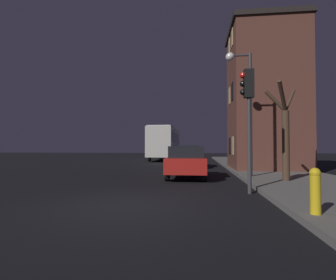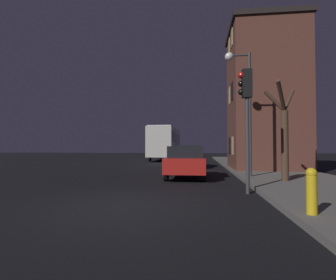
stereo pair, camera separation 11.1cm
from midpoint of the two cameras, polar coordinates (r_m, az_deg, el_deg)
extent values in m
plane|color=black|center=(6.92, -9.62, -13.74)|extent=(120.00, 120.00, 0.00)
cube|color=brown|center=(17.69, 20.15, 8.28)|extent=(4.15, 4.53, 8.62)
cube|color=black|center=(18.96, 20.01, 21.68)|extent=(4.39, 4.77, 0.30)
cube|color=#E5C67F|center=(16.33, 13.69, -1.22)|extent=(0.03, 0.70, 1.10)
cube|color=black|center=(17.78, 13.10, -1.25)|extent=(0.03, 0.70, 1.10)
cube|color=black|center=(16.69, 13.61, 10.22)|extent=(0.03, 0.70, 1.10)
cube|color=#E5C67F|center=(18.10, 13.03, 9.29)|extent=(0.03, 0.70, 1.10)
cube|color=#E5C67F|center=(17.66, 13.54, 20.79)|extent=(0.03, 0.70, 1.10)
cube|color=#E5C67F|center=(19.00, 12.97, 19.13)|extent=(0.03, 0.70, 1.10)
cylinder|color=#38383A|center=(12.51, 17.29, 5.41)|extent=(0.14, 0.14, 5.63)
cylinder|color=#38383A|center=(13.05, 15.15, 17.35)|extent=(0.90, 0.09, 0.09)
sphere|color=white|center=(12.97, 13.10, 17.21)|extent=(0.40, 0.40, 0.40)
cylinder|color=#38383A|center=(8.63, 16.94, -1.14)|extent=(0.12, 0.12, 3.03)
cube|color=black|center=(8.86, 16.83, 11.67)|extent=(0.30, 0.24, 0.90)
sphere|color=red|center=(8.90, 15.65, 13.40)|extent=(0.20, 0.20, 0.20)
sphere|color=black|center=(8.83, 15.66, 11.71)|extent=(0.20, 0.20, 0.20)
sphere|color=black|center=(8.78, 15.67, 9.99)|extent=(0.20, 0.20, 0.20)
cylinder|color=#473323|center=(11.26, 24.01, -1.11)|extent=(0.28, 0.28, 2.75)
cylinder|color=#473323|center=(11.84, 24.72, 7.81)|extent=(0.72, 0.85, 1.01)
cylinder|color=#473323|center=(11.25, 22.12, 7.85)|extent=(0.88, 0.26, 0.86)
cylinder|color=#473323|center=(10.90, 23.37, 8.71)|extent=(0.69, 1.11, 1.08)
cube|color=beige|center=(30.63, -0.73, -0.59)|extent=(2.51, 11.36, 3.03)
cube|color=black|center=(30.65, -0.73, 0.43)|extent=(2.53, 10.45, 1.09)
cube|color=#B2B2B2|center=(30.70, -0.73, 2.35)|extent=(2.39, 10.79, 0.12)
cylinder|color=black|center=(34.20, 1.99, -3.24)|extent=(0.18, 0.96, 0.96)
cylinder|color=black|center=(34.46, -1.89, -3.22)|extent=(0.18, 0.96, 0.96)
cylinder|color=black|center=(26.85, 0.76, -3.68)|extent=(0.18, 0.96, 0.96)
cylinder|color=black|center=(27.18, -4.15, -3.66)|extent=(0.18, 0.96, 0.96)
cube|color=#B21E19|center=(12.55, 3.90, -5.23)|extent=(1.77, 3.93, 0.66)
cube|color=black|center=(12.33, 3.86, -2.57)|extent=(1.56, 2.04, 0.51)
cylinder|color=black|center=(13.84, 7.45, -6.26)|extent=(0.18, 0.66, 0.66)
cylinder|color=black|center=(13.90, 0.85, -6.25)|extent=(0.18, 0.66, 0.66)
cylinder|color=black|center=(11.30, 7.67, -7.31)|extent=(0.18, 0.66, 0.66)
cylinder|color=black|center=(11.38, -0.42, -7.29)|extent=(0.18, 0.66, 0.66)
cube|color=navy|center=(19.23, 4.32, -3.98)|extent=(1.70, 4.26, 0.75)
cube|color=black|center=(19.00, 4.29, -2.03)|extent=(1.50, 2.21, 0.56)
cylinder|color=black|center=(20.61, 6.58, -4.86)|extent=(0.18, 0.56, 0.56)
cylinder|color=black|center=(20.67, 2.35, -4.86)|extent=(0.18, 0.56, 0.56)
cylinder|color=black|center=(17.85, 6.61, -5.36)|extent=(0.18, 0.56, 0.56)
cylinder|color=black|center=(17.91, 1.71, -5.36)|extent=(0.18, 0.56, 0.56)
cylinder|color=gold|center=(5.93, 28.94, -10.40)|extent=(0.20, 0.20, 0.75)
sphere|color=gold|center=(5.88, 28.89, -6.31)|extent=(0.21, 0.21, 0.21)
camera|label=1|loc=(0.06, -90.16, 0.00)|focal=28.00mm
camera|label=2|loc=(0.06, 89.84, 0.00)|focal=28.00mm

